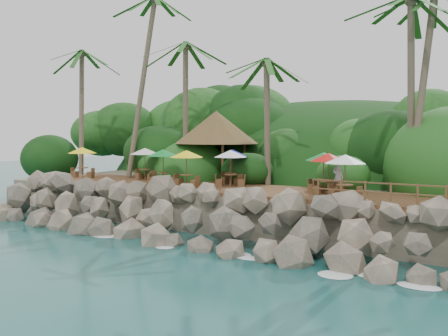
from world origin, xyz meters
The scene contains 12 objects.
ground centered at (0.00, 0.00, 0.00)m, with size 140.00×140.00×0.00m, color #19514F.
land_base centered at (0.00, 16.00, 1.05)m, with size 32.00×25.20×2.10m, color gray.
jungle_hill centered at (0.00, 23.50, 0.00)m, with size 44.80×28.00×15.40m, color #143811.
seawall centered at (0.00, 2.00, 1.15)m, with size 29.00×4.00×2.30m, color gray, non-canonical shape.
terrace centered at (0.00, 6.00, 2.20)m, with size 26.00×5.00×0.20m, color brown.
jungle_foliage centered at (0.00, 15.00, 0.00)m, with size 44.00×16.00×12.00m, color #143811, non-canonical shape.
foam_line centered at (0.00, 0.30, 0.03)m, with size 25.20×0.80×0.06m.
palms centered at (-1.04, 8.62, 12.12)m, with size 30.23×7.26×13.99m.
palapa centered at (-3.05, 9.84, 5.79)m, with size 5.65×5.65×4.60m.
dining_clusters centered at (-0.45, 5.86, 4.07)m, with size 21.09×4.99×2.13m.
railing centered at (9.44, 3.65, 2.91)m, with size 6.10×0.10×1.00m.
waiter centered at (6.70, 6.31, 3.16)m, with size 0.63×0.41×1.73m, color silver.
Camera 1 is at (15.19, -18.03, 5.46)m, focal length 39.55 mm.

